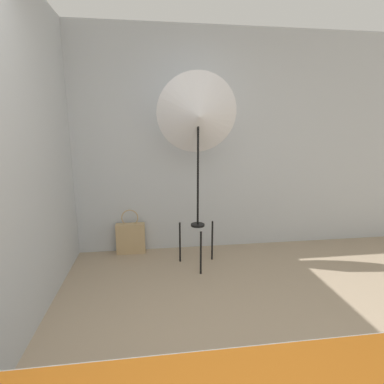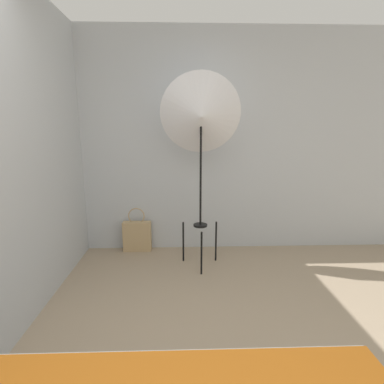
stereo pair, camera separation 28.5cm
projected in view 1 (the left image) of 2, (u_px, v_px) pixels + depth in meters
The scene contains 4 objects.
wall_back at pixel (179, 144), 3.54m from camera, with size 8.00×0.05×2.60m.
wall_side_left at pixel (5, 158), 1.89m from camera, with size 0.05×8.00×2.60m.
photo_umbrella at pixel (198, 116), 2.98m from camera, with size 0.83×0.40×2.03m.
tote_bag at pixel (131, 238), 3.59m from camera, with size 0.34×0.10×0.54m.
Camera 1 is at (-0.33, -1.04, 1.50)m, focal length 28.00 mm.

